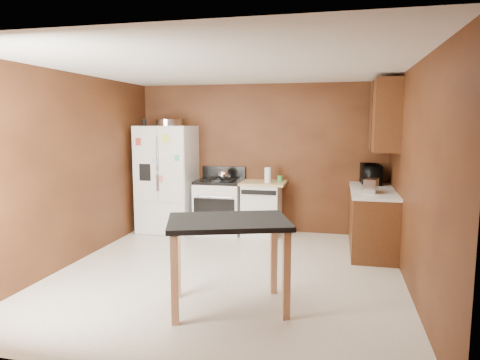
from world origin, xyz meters
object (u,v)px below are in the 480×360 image
(dishwasher, at_px, (262,208))
(roasting_pan, at_px, (169,123))
(green_canister, at_px, (280,179))
(toaster, at_px, (371,186))
(microwave, at_px, (371,175))
(refrigerator, at_px, (167,179))
(gas_range, at_px, (220,206))
(paper_towel, at_px, (268,175))
(kettle, at_px, (223,175))
(pen_cup, at_px, (144,123))
(island, at_px, (228,234))

(dishwasher, bearing_deg, roasting_pan, -178.75)
(roasting_pan, height_order, green_canister, roasting_pan)
(green_canister, bearing_deg, roasting_pan, -176.94)
(green_canister, height_order, toaster, toaster)
(dishwasher, bearing_deg, toaster, -26.26)
(microwave, relative_size, dishwasher, 0.58)
(refrigerator, height_order, gas_range, refrigerator)
(green_canister, bearing_deg, gas_range, -174.87)
(paper_towel, bearing_deg, roasting_pan, 178.37)
(paper_towel, xyz_separation_m, green_canister, (0.18, 0.15, -0.07))
(roasting_pan, bearing_deg, microwave, 1.73)
(kettle, relative_size, green_canister, 1.87)
(toaster, distance_m, microwave, 0.89)
(pen_cup, bearing_deg, paper_towel, 2.24)
(pen_cup, relative_size, island, 0.08)
(kettle, distance_m, refrigerator, 1.00)
(kettle, distance_m, paper_towel, 0.75)
(paper_towel, relative_size, refrigerator, 0.14)
(pen_cup, distance_m, green_canister, 2.46)
(paper_towel, bearing_deg, island, -88.62)
(kettle, height_order, toaster, toaster)
(dishwasher, bearing_deg, refrigerator, -177.01)
(pen_cup, distance_m, island, 3.64)
(pen_cup, bearing_deg, microwave, 3.56)
(paper_towel, distance_m, dishwasher, 0.58)
(roasting_pan, bearing_deg, dishwasher, 1.25)
(green_canister, relative_size, toaster, 0.37)
(refrigerator, relative_size, dishwasher, 2.02)
(pen_cup, relative_size, toaster, 0.41)
(dishwasher, height_order, island, island)
(kettle, bearing_deg, microwave, 3.75)
(toaster, distance_m, refrigerator, 3.38)
(microwave, bearing_deg, pen_cup, 89.07)
(refrigerator, height_order, dishwasher, refrigerator)
(pen_cup, height_order, gas_range, pen_cup)
(green_canister, relative_size, gas_range, 0.09)
(island, bearing_deg, pen_cup, 128.54)
(gas_range, height_order, dishwasher, gas_range)
(gas_range, bearing_deg, green_canister, 5.13)
(microwave, xyz_separation_m, gas_range, (-2.44, -0.09, -0.58))
(roasting_pan, height_order, kettle, roasting_pan)
(dishwasher, bearing_deg, paper_towel, -37.24)
(pen_cup, relative_size, green_canister, 1.10)
(paper_towel, height_order, island, paper_towel)
(green_canister, relative_size, refrigerator, 0.05)
(pen_cup, height_order, island, pen_cup)
(dishwasher, distance_m, island, 2.90)
(pen_cup, distance_m, toaster, 3.81)
(paper_towel, height_order, toaster, paper_towel)
(paper_towel, bearing_deg, toaster, -25.39)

